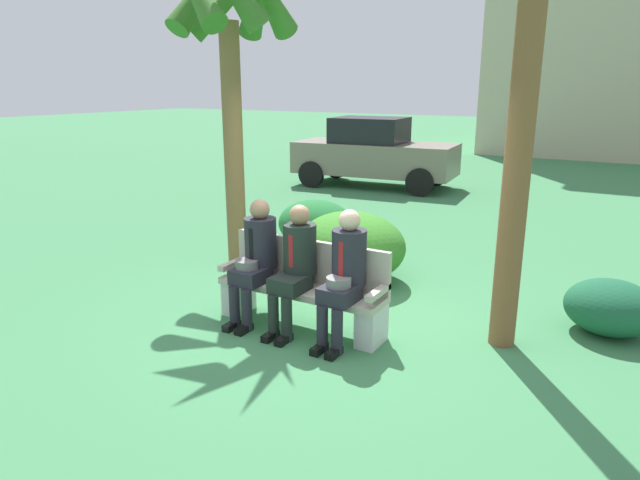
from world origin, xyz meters
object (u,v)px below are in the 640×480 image
seated_man_middle (295,262)px  parked_car_near (374,153)px  park_bench (303,287)px  shrub_mid_lawn (611,307)px  seated_man_left (256,255)px  shrub_near_bench (351,246)px  palm_tree_tall (230,20)px  shrub_far_lawn (315,224)px  seated_man_right (344,271)px

seated_man_middle → parked_car_near: bearing=109.8°
park_bench → seated_man_middle: 0.33m
shrub_mid_lawn → parked_car_near: (-5.74, 6.60, 0.56)m
seated_man_left → shrub_near_bench: seated_man_left is taller
park_bench → seated_man_left: 0.61m
park_bench → seated_man_left: seated_man_left is taller
seated_man_left → palm_tree_tall: bearing=134.2°
shrub_far_lawn → parked_car_near: size_ratio=0.29×
seated_man_right → shrub_mid_lawn: 2.76m
palm_tree_tall → shrub_mid_lawn: bearing=3.3°
park_bench → parked_car_near: 8.53m
shrub_near_bench → parked_car_near: (-2.70, 6.45, 0.39)m
shrub_near_bench → palm_tree_tall: bearing=-164.9°
parked_car_near → seated_man_right: bearing=-66.8°
seated_man_middle → parked_car_near: parked_car_near is taller
seated_man_right → palm_tree_tall: 3.61m
seated_man_left → seated_man_middle: size_ratio=1.00×
seated_man_right → shrub_far_lawn: (-1.97, 2.77, -0.36)m
seated_man_middle → shrub_far_lawn: (-1.41, 2.76, -0.36)m
seated_man_right → shrub_far_lawn: bearing=125.5°
seated_man_left → palm_tree_tall: (-1.23, 1.27, 2.49)m
seated_man_middle → seated_man_right: seated_man_right is taller
seated_man_middle → shrub_far_lawn: size_ratio=1.11×
shrub_far_lawn → palm_tree_tall: bearing=-101.9°
seated_man_right → shrub_mid_lawn: seated_man_right is taller
park_bench → shrub_near_bench: park_bench is taller
seated_man_left → parked_car_near: (-2.43, 8.12, 0.11)m
seated_man_middle → parked_car_near: size_ratio=0.32×
park_bench → parked_car_near: size_ratio=0.45×
park_bench → shrub_near_bench: size_ratio=1.28×
seated_man_middle → parked_car_near: 8.63m
shrub_mid_lawn → shrub_far_lawn: bearing=163.6°
shrub_mid_lawn → seated_man_right: bearing=-145.9°
seated_man_right → palm_tree_tall: palm_tree_tall is taller
seated_man_left → palm_tree_tall: 3.06m
park_bench → palm_tree_tall: bearing=146.9°
seated_man_left → palm_tree_tall: size_ratio=0.30×
park_bench → shrub_near_bench: 1.56m
shrub_mid_lawn → palm_tree_tall: bearing=-176.7°
shrub_near_bench → seated_man_right: bearing=-64.8°
seated_man_right → shrub_mid_lawn: (2.25, 1.53, -0.45)m
seated_man_left → shrub_near_bench: size_ratio=0.92×
shrub_near_bench → shrub_far_lawn: (-1.19, 1.10, -0.08)m
shrub_far_lawn → seated_man_middle: bearing=-63.0°
seated_man_right → shrub_mid_lawn: bearing=34.1°
shrub_near_bench → parked_car_near: 7.01m
shrub_mid_lawn → parked_car_near: size_ratio=0.22×
seated_man_left → park_bench: bearing=14.3°
shrub_near_bench → shrub_far_lawn: 1.62m
shrub_near_bench → parked_car_near: size_ratio=0.36×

